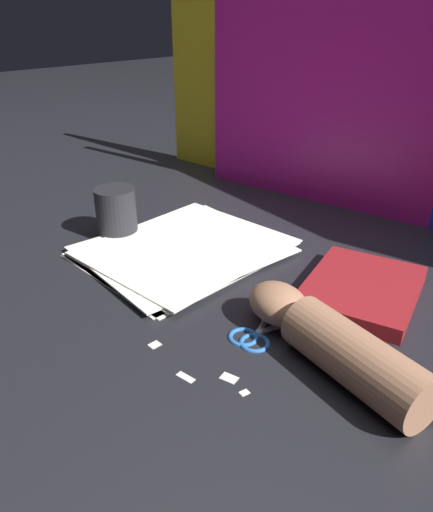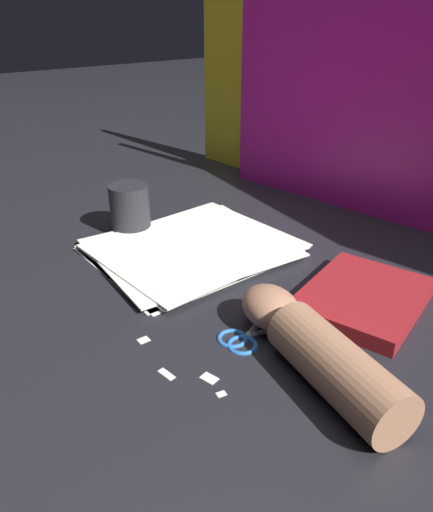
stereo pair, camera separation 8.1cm
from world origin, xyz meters
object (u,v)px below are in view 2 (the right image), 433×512
book_closed (363,298)px  hand_forearm (316,349)px  scissors (254,330)px  mug (130,209)px  paper_stack (192,248)px

book_closed → hand_forearm: 0.19m
scissors → book_closed: bearing=76.0°
mug → hand_forearm: bearing=-2.1°
mug → paper_stack: bearing=18.5°
book_closed → scissors: (-0.05, -0.19, -0.01)m
paper_stack → scissors: 0.28m
paper_stack → mug: mug is taller
mug → scissors: bearing=-3.7°
scissors → hand_forearm: size_ratio=0.56×
scissors → hand_forearm: hand_forearm is taller
paper_stack → hand_forearm: size_ratio=1.19×
book_closed → mug: mug is taller
hand_forearm → scissors: bearing=-176.3°
scissors → paper_stack: bearing=164.3°
hand_forearm → paper_stack: bearing=169.7°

